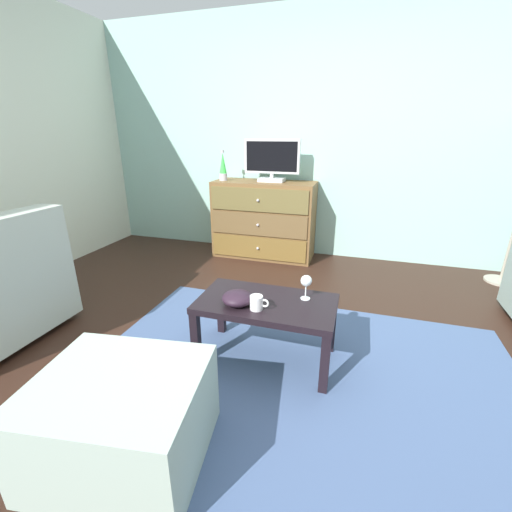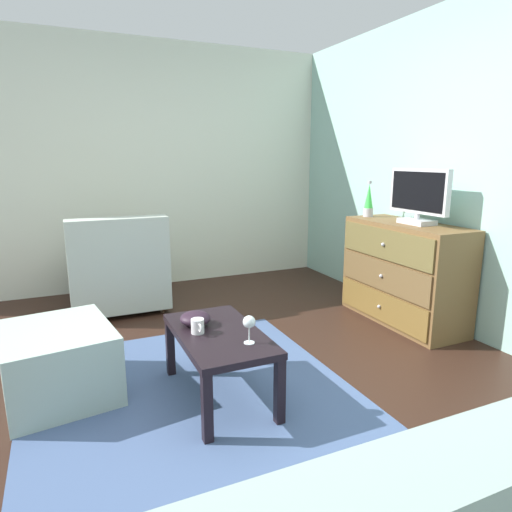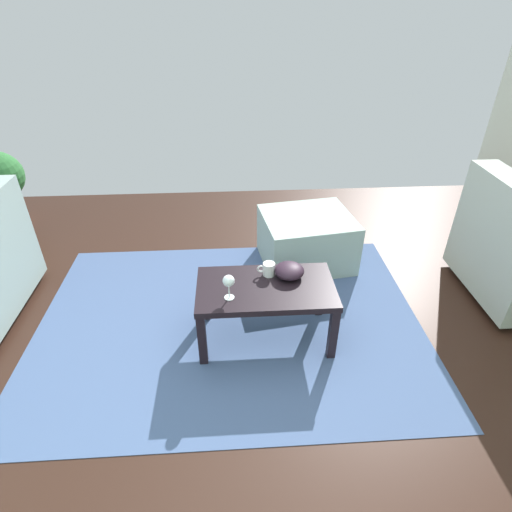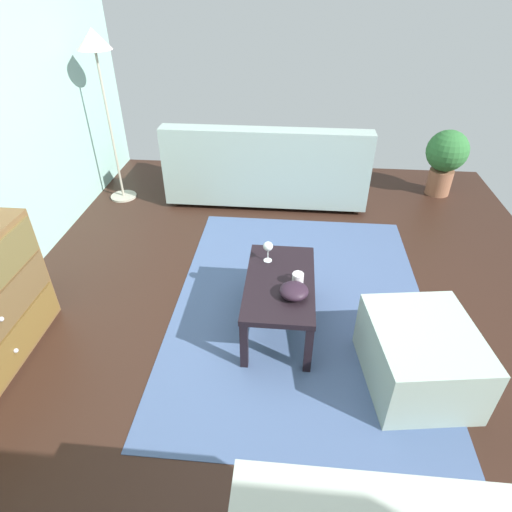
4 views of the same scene
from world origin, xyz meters
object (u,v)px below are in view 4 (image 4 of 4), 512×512
Objects in this scene: ottoman at (419,356)px; standing_lamp at (97,57)px; bowl_decorative at (294,291)px; coffee_table at (280,287)px; couch_large at (267,169)px; potted_plant at (446,157)px; wine_glass at (268,247)px; mug at (298,279)px.

ottoman is 0.42× the size of standing_lamp.
coffee_table is at bearing 31.42° from bowl_decorative.
couch_large is 1.94m from potted_plant.
potted_plant is at bearing -36.21° from coffee_table.
wine_glass is 0.43m from bowl_decorative.
potted_plant is at bearing -32.95° from bowl_decorative.
bowl_decorative is 0.11× the size of standing_lamp.
coffee_table is 2.84m from standing_lamp.
standing_lamp is at bearing 46.11° from wine_glass.
bowl_decorative is at bearing -148.58° from coffee_table.
mug is at bearing 63.07° from ottoman.
mug is 0.05× the size of couch_large.
couch_large is (2.06, 0.35, -0.13)m from mug.
ottoman is 0.97× the size of potted_plant.
standing_lamp is 3.68m from potted_plant.
potted_plant reaches higher than bowl_decorative.
mug is 0.13m from bowl_decorative.
standing_lamp is 2.34× the size of potted_plant.
wine_glass is at bearing -175.89° from couch_large.
potted_plant is (0.42, -3.51, -1.01)m from standing_lamp.
potted_plant reaches higher than ottoman.
mug is 0.61× the size of bowl_decorative.
wine_glass is 0.34m from mug.
mug is 2.89m from standing_lamp.
ottoman is (-2.45, -1.10, -0.12)m from couch_large.
ottoman is (-0.25, -0.78, -0.24)m from bowl_decorative.
standing_lamp reaches higher than couch_large.
wine_glass is 1.20m from ottoman.
bowl_decorative is 2.22m from couch_large.
standing_lamp reaches higher than potted_plant.
bowl_decorative is 0.85m from ottoman.
potted_plant is at bearing -82.09° from couch_large.
wine_glass is (0.22, 0.10, 0.18)m from coffee_table.
wine_glass is 0.85× the size of bowl_decorative.
standing_lamp is at bearing 49.63° from ottoman.
ottoman is (-0.41, -0.87, -0.14)m from coffee_table.
wine_glass is at bearing 139.37° from potted_plant.
standing_lamp is at bearing 44.09° from coffee_table.
ottoman is at bearing -155.80° from couch_large.
ottoman is at bearing -123.06° from wine_glass.
wine_glass reaches higher than coffee_table.
wine_glass is at bearing -133.89° from standing_lamp.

